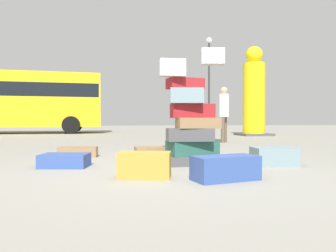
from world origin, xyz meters
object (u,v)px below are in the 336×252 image
(suitcase_navy_upright_blue, at_px, (226,168))
(yellow_dummy_statue, at_px, (254,96))
(suitcase_navy_foreground_far, at_px, (65,160))
(lamp_post, at_px, (209,70))
(suitcase_tan_foreground_near, at_px, (145,165))
(suitcase_brown_left_side, at_px, (154,153))
(suitcase_tower, at_px, (191,122))
(parked_bus, at_px, (19,99))
(person_bearded_onlooker, at_px, (224,109))
(suitcase_slate_behind_tower, at_px, (274,156))
(suitcase_brown_right_side, at_px, (78,152))

(suitcase_navy_upright_blue, height_order, yellow_dummy_statue, yellow_dummy_statue)
(suitcase_navy_foreground_far, relative_size, lamp_post, 0.11)
(suitcase_tan_foreground_near, distance_m, suitcase_brown_left_side, 1.80)
(suitcase_tan_foreground_near, distance_m, lamp_post, 15.96)
(suitcase_tower, height_order, suitcase_navy_upright_blue, suitcase_tower)
(suitcase_tan_foreground_near, distance_m, parked_bus, 14.99)
(suitcase_tan_foreground_near, distance_m, person_bearded_onlooker, 6.31)
(suitcase_slate_behind_tower, xyz_separation_m, lamp_post, (3.41, 13.91, 3.64))
(suitcase_brown_left_side, xyz_separation_m, person_bearded_onlooker, (2.65, 3.72, 0.91))
(suitcase_tan_foreground_near, bearing_deg, suitcase_tower, 63.89)
(suitcase_tower, xyz_separation_m, lamp_post, (4.60, 13.65, 3.13))
(parked_bus, bearing_deg, suitcase_tower, -67.76)
(suitcase_brown_left_side, height_order, yellow_dummy_statue, yellow_dummy_statue)
(suitcase_navy_foreground_far, xyz_separation_m, suitcase_brown_left_side, (1.38, 0.73, 0.01))
(person_bearded_onlooker, bearing_deg, suitcase_slate_behind_tower, 25.01)
(suitcase_slate_behind_tower, relative_size, parked_bus, 0.07)
(suitcase_navy_foreground_far, xyz_separation_m, parked_bus, (-4.22, 12.90, 1.74))
(lamp_post, bearing_deg, yellow_dummy_statue, -84.20)
(suitcase_brown_right_side, xyz_separation_m, parked_bus, (-4.26, 11.64, 1.74))
(suitcase_navy_upright_blue, relative_size, person_bearded_onlooker, 0.43)
(suitcase_tan_foreground_near, xyz_separation_m, suitcase_slate_behind_tower, (1.98, 0.67, -0.02))
(suitcase_navy_upright_blue, xyz_separation_m, suitcase_tan_foreground_near, (-0.87, 0.30, 0.01))
(suitcase_navy_foreground_far, distance_m, suitcase_navy_upright_blue, 2.33)
(suitcase_slate_behind_tower, xyz_separation_m, person_bearded_onlooker, (1.01, 4.82, 0.88))
(lamp_post, bearing_deg, person_bearded_onlooker, -104.81)
(suitcase_brown_right_side, bearing_deg, suitcase_slate_behind_tower, -23.32)
(suitcase_brown_right_side, height_order, parked_bus, parked_bus)
(suitcase_brown_left_side, xyz_separation_m, parked_bus, (-5.60, 12.17, 1.73))
(suitcase_tower, height_order, yellow_dummy_statue, yellow_dummy_statue)
(suitcase_tan_foreground_near, relative_size, parked_bus, 0.07)
(suitcase_brown_right_side, relative_size, suitcase_tan_foreground_near, 1.17)
(suitcase_tower, xyz_separation_m, parked_bus, (-6.04, 13.02, 1.19))
(suitcase_slate_behind_tower, bearing_deg, lamp_post, 82.59)
(suitcase_tan_foreground_near, height_order, person_bearded_onlooker, person_bearded_onlooker)
(parked_bus, bearing_deg, suitcase_brown_left_side, -67.98)
(suitcase_tower, relative_size, yellow_dummy_statue, 0.44)
(suitcase_slate_behind_tower, bearing_deg, suitcase_tower, 174.28)
(suitcase_tower, xyz_separation_m, suitcase_tan_foreground_near, (-0.79, -0.92, -0.49))
(suitcase_tower, height_order, suitcase_brown_right_side, suitcase_tower)
(person_bearded_onlooker, xyz_separation_m, lamp_post, (2.40, 9.09, 2.76))
(suitcase_brown_left_side, bearing_deg, suitcase_brown_right_side, 155.56)
(suitcase_brown_left_side, relative_size, lamp_post, 0.11)
(suitcase_tower, distance_m, suitcase_slate_behind_tower, 1.32)
(suitcase_slate_behind_tower, relative_size, yellow_dummy_statue, 0.15)
(suitcase_brown_right_side, bearing_deg, suitcase_brown_left_side, -16.22)
(suitcase_navy_foreground_far, relative_size, suitcase_tan_foreground_near, 1.10)
(suitcase_navy_foreground_far, distance_m, suitcase_tan_foreground_near, 1.47)
(suitcase_navy_foreground_far, bearing_deg, lamp_post, 74.54)
(suitcase_navy_foreground_far, bearing_deg, yellow_dummy_statue, 60.69)
(suitcase_tower, bearing_deg, suitcase_slate_behind_tower, -12.09)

